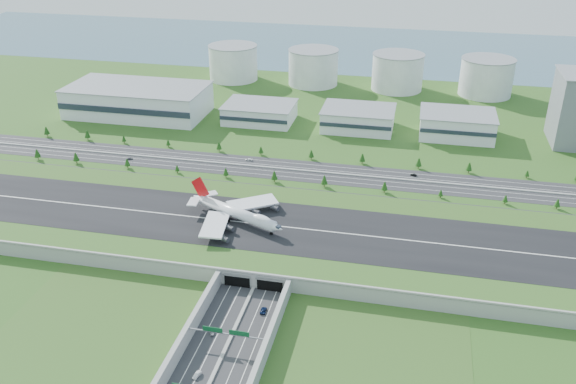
% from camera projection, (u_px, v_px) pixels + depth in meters
% --- Properties ---
extents(ground, '(1200.00, 1200.00, 0.00)m').
position_uv_depth(ground, '(277.00, 238.00, 350.51)').
color(ground, '#2D4B17').
rests_on(ground, ground).
extents(airfield_deck, '(520.00, 100.00, 9.20)m').
position_uv_depth(airfield_deck, '(276.00, 232.00, 348.60)').
color(airfield_deck, gray).
rests_on(airfield_deck, ground).
extents(underpass_road, '(38.80, 120.40, 8.00)m').
position_uv_depth(underpass_road, '(223.00, 347.00, 262.05)').
color(underpass_road, '#28282B').
rests_on(underpass_road, ground).
extents(sign_gantry_near, '(38.70, 0.70, 9.80)m').
position_uv_depth(sign_gantry_near, '(226.00, 334.00, 264.31)').
color(sign_gantry_near, gray).
rests_on(sign_gantry_near, ground).
extents(north_expressway, '(560.00, 36.00, 0.12)m').
position_uv_depth(north_expressway, '(307.00, 171.00, 433.55)').
color(north_expressway, '#28282B').
rests_on(north_expressway, ground).
extents(tree_row, '(498.06, 48.62, 8.27)m').
position_uv_depth(tree_row, '(307.00, 165.00, 432.43)').
color(tree_row, '#3D2819').
rests_on(tree_row, ground).
extents(hangar_west, '(120.00, 60.00, 25.00)m').
position_uv_depth(hangar_west, '(138.00, 100.00, 539.33)').
color(hangar_west, silver).
rests_on(hangar_west, ground).
extents(hangar_mid_a, '(58.00, 42.00, 15.00)m').
position_uv_depth(hangar_mid_a, '(260.00, 113.00, 524.81)').
color(hangar_mid_a, silver).
rests_on(hangar_mid_a, ground).
extents(hangar_mid_b, '(58.00, 42.00, 17.00)m').
position_uv_depth(hangar_mid_b, '(358.00, 119.00, 508.05)').
color(hangar_mid_b, silver).
rests_on(hangar_mid_b, ground).
extents(hangar_mid_c, '(58.00, 42.00, 19.00)m').
position_uv_depth(hangar_mid_c, '(457.00, 125.00, 492.25)').
color(hangar_mid_c, silver).
rests_on(hangar_mid_c, ground).
extents(fuel_tank_a, '(50.00, 50.00, 35.00)m').
position_uv_depth(fuel_tank_a, '(233.00, 63.00, 636.79)').
color(fuel_tank_a, silver).
rests_on(fuel_tank_a, ground).
extents(fuel_tank_b, '(50.00, 50.00, 35.00)m').
position_uv_depth(fuel_tank_b, '(313.00, 67.00, 620.48)').
color(fuel_tank_b, silver).
rests_on(fuel_tank_b, ground).
extents(fuel_tank_c, '(50.00, 50.00, 35.00)m').
position_uv_depth(fuel_tank_c, '(397.00, 72.00, 604.16)').
color(fuel_tank_c, silver).
rests_on(fuel_tank_c, ground).
extents(fuel_tank_d, '(50.00, 50.00, 35.00)m').
position_uv_depth(fuel_tank_d, '(486.00, 77.00, 587.84)').
color(fuel_tank_d, silver).
rests_on(fuel_tank_d, ground).
extents(bay_water, '(1200.00, 260.00, 0.06)m').
position_uv_depth(bay_water, '(364.00, 48.00, 770.18)').
color(bay_water, '#3D6375').
rests_on(bay_water, ground).
extents(boeing_747, '(63.56, 58.68, 21.02)m').
position_uv_depth(boeing_747, '(236.00, 212.00, 349.21)').
color(boeing_747, white).
rests_on(boeing_747, airfield_deck).
extents(car_0, '(3.55, 4.94, 1.56)m').
position_uv_depth(car_0, '(212.00, 332.00, 274.88)').
color(car_0, '#B0AFB4').
rests_on(car_0, ground).
extents(car_1, '(2.78, 5.11, 1.60)m').
position_uv_depth(car_1, '(197.00, 375.00, 250.67)').
color(car_1, silver).
rests_on(car_1, ground).
extents(car_2, '(2.76, 5.70, 1.56)m').
position_uv_depth(car_2, '(263.00, 310.00, 289.03)').
color(car_2, '#0C193C').
rests_on(car_2, ground).
extents(car_4, '(4.63, 3.33, 1.46)m').
position_uv_depth(car_4, '(130.00, 158.00, 452.34)').
color(car_4, '#5C5B61').
rests_on(car_4, ground).
extents(car_5, '(4.75, 2.87, 1.48)m').
position_uv_depth(car_5, '(414.00, 175.00, 426.27)').
color(car_5, black).
rests_on(car_5, ground).
extents(car_7, '(5.47, 2.49, 1.55)m').
position_uv_depth(car_7, '(249.00, 160.00, 450.43)').
color(car_7, white).
rests_on(car_7, ground).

